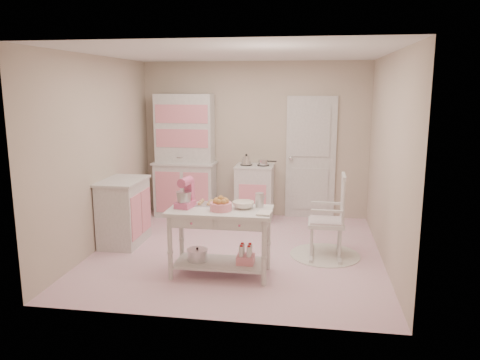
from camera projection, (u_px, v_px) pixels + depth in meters
The scene contains 14 objects.
room_shell at pixel (237, 130), 5.99m from camera, with size 3.84×3.84×2.62m.
door at pixel (311, 158), 7.79m from camera, with size 0.82×0.05×2.04m, color white.
hutch at pixel (185, 156), 7.89m from camera, with size 1.06×0.50×2.08m, color white.
stove at pixel (255, 192), 7.78m from camera, with size 0.62×0.57×0.92m, color white.
base_cabinet at pixel (124, 212), 6.58m from camera, with size 0.54×0.84×0.92m, color white.
lace_rug at pixel (325, 255), 6.18m from camera, with size 0.92×0.92×0.01m, color white.
rocking_chair at pixel (326, 215), 6.07m from camera, with size 0.48×0.72×1.10m, color white.
work_table at pixel (220, 242), 5.49m from camera, with size 1.20×0.60×0.80m, color white.
stand_mixer at pixel (185, 193), 5.45m from camera, with size 0.20×0.28×0.34m, color #E15F90.
cookie_tray at pixel (211, 204), 5.60m from camera, with size 0.34×0.24×0.02m, color silver.
bread_basket at pixel (221, 206), 5.35m from camera, with size 0.25×0.25×0.09m, color pink.
mixing_bowl at pixel (243, 205), 5.44m from camera, with size 0.25×0.25×0.08m, color white.
metal_pitcher at pixel (259, 200), 5.48m from camera, with size 0.10×0.10×0.17m, color silver.
recipe_book at pixel (258, 213), 5.22m from camera, with size 0.15×0.21×0.02m, color white.
Camera 1 is at (0.95, -5.93, 2.20)m, focal length 35.00 mm.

